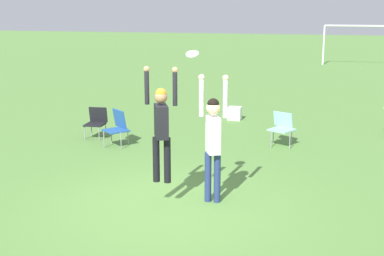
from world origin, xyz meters
name	(u,v)px	position (x,y,z in m)	size (l,w,h in m)	color
ground_plane	(168,205)	(0.00, 0.00, 0.00)	(120.00, 120.00, 0.00)	#56843D
person_jumping	(161,123)	(-0.11, 0.00, 1.48)	(0.60, 0.49, 2.01)	black
person_defending	(213,135)	(0.70, 0.38, 1.22)	(0.52, 0.42, 2.28)	navy
frisbee	(192,54)	(0.38, 0.18, 2.63)	(0.22, 0.21, 0.11)	white
camping_chair_0	(117,126)	(-2.49, 3.63, 0.50)	(0.74, 0.83, 0.88)	gray
camping_chair_1	(282,126)	(1.48, 4.72, 0.49)	(0.72, 0.78, 0.82)	gray
camping_chair_2	(96,120)	(-3.36, 4.25, 0.46)	(0.52, 0.56, 0.80)	gray
cooler_box	(235,113)	(-0.25, 7.47, 0.20)	(0.41, 0.37, 0.39)	white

